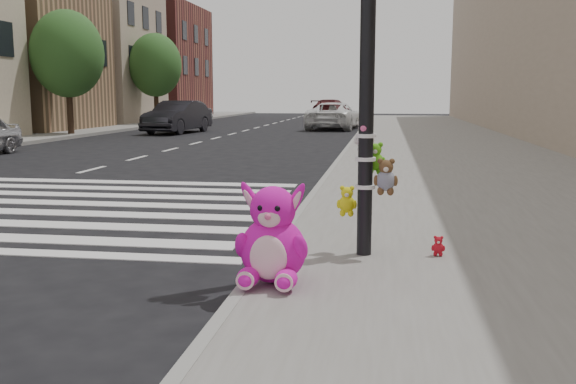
% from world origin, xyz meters
% --- Properties ---
extents(ground, '(120.00, 120.00, 0.00)m').
position_xyz_m(ground, '(0.00, 0.00, 0.00)').
color(ground, black).
rests_on(ground, ground).
extents(sidewalk_near, '(7.00, 80.00, 0.14)m').
position_xyz_m(sidewalk_near, '(5.00, 10.00, 0.07)').
color(sidewalk_near, slate).
rests_on(sidewalk_near, ground).
extents(curb_edge, '(0.12, 80.00, 0.15)m').
position_xyz_m(curb_edge, '(1.55, 10.00, 0.07)').
color(curb_edge, gray).
rests_on(curb_edge, ground).
extents(bld_far_c, '(6.00, 8.00, 8.00)m').
position_xyz_m(bld_far_c, '(-15.50, 26.00, 4.00)').
color(bld_far_c, '#9A7752').
rests_on(bld_far_c, ground).
extents(bld_far_d, '(6.00, 8.00, 10.00)m').
position_xyz_m(bld_far_d, '(-15.50, 35.00, 5.00)').
color(bld_far_d, tan).
rests_on(bld_far_d, ground).
extents(bld_far_e, '(6.00, 10.00, 9.00)m').
position_xyz_m(bld_far_e, '(-15.50, 46.00, 4.50)').
color(bld_far_e, brown).
rests_on(bld_far_e, ground).
extents(signal_pole, '(0.67, 0.48, 4.00)m').
position_xyz_m(signal_pole, '(2.62, 1.81, 1.83)').
color(signal_pole, black).
rests_on(signal_pole, sidewalk_near).
extents(tree_far_b, '(3.20, 3.20, 5.44)m').
position_xyz_m(tree_far_b, '(-11.20, 22.00, 3.65)').
color(tree_far_b, '#382619').
rests_on(tree_far_b, sidewalk_far).
extents(tree_far_c, '(3.20, 3.20, 5.44)m').
position_xyz_m(tree_far_c, '(-11.20, 33.00, 3.65)').
color(tree_far_c, '#382619').
rests_on(tree_far_c, sidewalk_far).
extents(pink_bunny, '(0.68, 0.71, 0.96)m').
position_xyz_m(pink_bunny, '(1.80, 0.57, 0.53)').
color(pink_bunny, '#E913B8').
rests_on(pink_bunny, sidewalk_near).
extents(red_teddy, '(0.16, 0.11, 0.22)m').
position_xyz_m(red_teddy, '(3.40, 1.84, 0.25)').
color(red_teddy, red).
rests_on(red_teddy, sidewalk_near).
extents(car_dark_far, '(2.26, 4.98, 1.58)m').
position_xyz_m(car_dark_far, '(-7.31, 25.31, 0.79)').
color(car_dark_far, black).
rests_on(car_dark_far, ground).
extents(car_white_near, '(2.83, 5.42, 1.46)m').
position_xyz_m(car_white_near, '(0.00, 29.92, 0.73)').
color(car_white_near, white).
rests_on(car_white_near, ground).
extents(car_maroon_near, '(2.84, 5.50, 1.53)m').
position_xyz_m(car_maroon_near, '(-1.32, 43.44, 0.76)').
color(car_maroon_near, '#59191D').
rests_on(car_maroon_near, ground).
extents(car_silver_deep, '(1.82, 4.01, 1.33)m').
position_xyz_m(car_silver_deep, '(-9.80, 36.18, 0.67)').
color(car_silver_deep, silver).
rests_on(car_silver_deep, ground).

